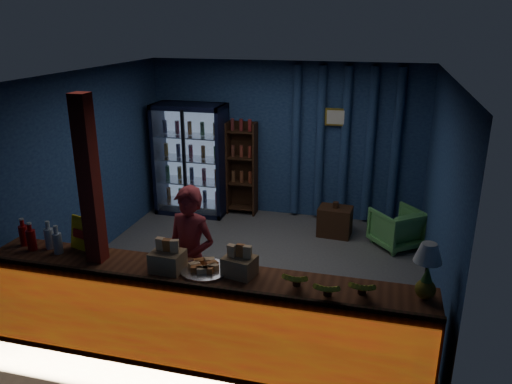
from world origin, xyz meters
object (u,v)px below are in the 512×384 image
at_px(pastry_tray, 205,269).
at_px(table_lamp, 428,255).
at_px(shopkeeper, 191,258).
at_px(green_chair, 397,228).

bearing_deg(pastry_tray, table_lamp, 2.91).
bearing_deg(shopkeeper, pastry_tray, -44.34).
bearing_deg(pastry_tray, shopkeeper, 124.60).
bearing_deg(green_chair, table_lamp, 54.28).
height_order(green_chair, table_lamp, table_lamp).
relative_size(green_chair, table_lamp, 1.35).
bearing_deg(table_lamp, pastry_tray, -177.09).
distance_m(green_chair, table_lamp, 3.21).
height_order(shopkeeper, green_chair, shopkeeper).
bearing_deg(pastry_tray, green_chair, 59.66).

